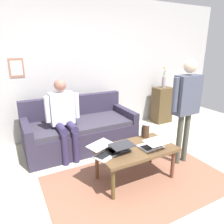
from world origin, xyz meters
The scene contains 13 objects.
ground_plane centered at (0.00, 0.00, 0.00)m, with size 7.68×7.68×0.00m, color #B6B098.
area_rug centered at (-0.05, -0.13, 0.00)m, with size 2.41×1.48×0.01m, color #8C5B45.
back_wall centered at (0.00, -2.20, 1.35)m, with size 7.04×0.11×2.70m.
couch centered at (0.29, -1.53, 0.31)m, with size 1.91×0.90×0.88m.
coffee_table centered at (-0.05, -0.23, 0.42)m, with size 1.06×0.60×0.47m.
laptop_left centered at (0.20, -0.25, 0.52)m, with size 0.31×0.34×0.13m.
laptop_center centered at (-0.24, -0.13, 0.52)m, with size 0.32×0.35×0.13m.
laptop_right centered at (0.40, -0.27, 0.51)m, with size 0.43×0.41×0.12m.
french_press centered at (-0.37, -0.45, 0.58)m, with size 0.13×0.11×0.24m.
side_shelf centered at (-1.90, -1.87, 0.42)m, with size 0.42×0.32×0.84m.
flower_vase centered at (-1.90, -1.87, 0.99)m, with size 0.09×0.09×0.48m.
person_standing centered at (-0.94, -0.26, 1.02)m, with size 0.57×0.19×1.59m.
person_seated centered at (0.62, -1.30, 0.73)m, with size 0.55×0.51×1.28m.
Camera 1 is at (1.41, 1.86, 1.77)m, focal length 33.66 mm.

